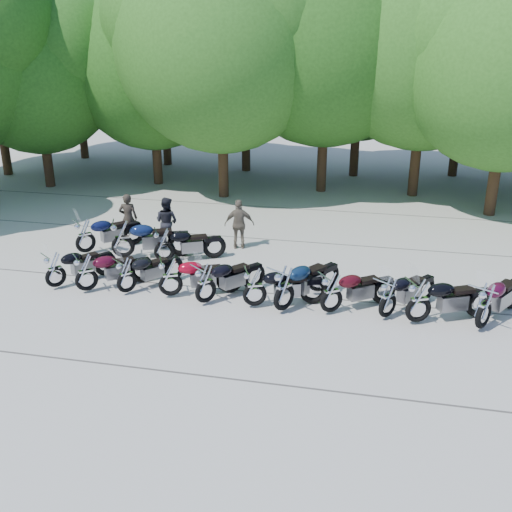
% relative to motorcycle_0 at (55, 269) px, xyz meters
% --- Properties ---
extents(ground, '(90.00, 90.00, 0.00)m').
position_rel_motorcycle_0_xyz_m(ground, '(5.65, -0.53, -0.61)').
color(ground, '#9E998E').
rests_on(ground, ground).
extents(tree_1, '(6.97, 6.97, 8.55)m').
position_rel_motorcycle_0_xyz_m(tree_1, '(-6.39, 10.71, 4.45)').
color(tree_1, '#3A2614').
rests_on(tree_1, ground).
extents(tree_2, '(7.31, 7.31, 8.97)m').
position_rel_motorcycle_0_xyz_m(tree_2, '(-1.61, 12.31, 4.70)').
color(tree_2, '#3A2614').
rests_on(tree_2, ground).
extents(tree_3, '(8.70, 8.70, 10.67)m').
position_rel_motorcycle_0_xyz_m(tree_3, '(2.08, 10.71, 5.71)').
color(tree_3, '#3A2614').
rests_on(tree_3, ground).
extents(tree_4, '(9.13, 9.13, 11.20)m').
position_rel_motorcycle_0_xyz_m(tree_4, '(6.19, 12.56, 6.02)').
color(tree_4, '#3A2614').
rests_on(tree_4, ground).
extents(tree_5, '(9.04, 9.04, 11.10)m').
position_rel_motorcycle_0_xyz_m(tree_5, '(10.26, 12.68, 5.96)').
color(tree_5, '#3A2614').
rests_on(tree_5, ground).
extents(tree_6, '(8.00, 8.00, 9.82)m').
position_rel_motorcycle_0_xyz_m(tree_6, '(13.20, 10.29, 5.20)').
color(tree_6, '#3A2614').
rests_on(tree_6, ground).
extents(tree_9, '(7.59, 7.59, 9.32)m').
position_rel_motorcycle_0_xyz_m(tree_9, '(-7.88, 17.06, 4.91)').
color(tree_9, '#3A2614').
rests_on(tree_9, ground).
extents(tree_10, '(7.78, 7.78, 9.55)m').
position_rel_motorcycle_0_xyz_m(tree_10, '(-2.64, 16.44, 5.04)').
color(tree_10, '#3A2614').
rests_on(tree_10, ground).
extents(tree_11, '(7.56, 7.56, 9.28)m').
position_rel_motorcycle_0_xyz_m(tree_11, '(1.89, 15.90, 4.88)').
color(tree_11, '#3A2614').
rests_on(tree_11, ground).
extents(tree_12, '(7.88, 7.88, 9.67)m').
position_rel_motorcycle_0_xyz_m(tree_12, '(7.45, 15.94, 5.11)').
color(tree_12, '#3A2614').
rests_on(tree_12, ground).
extents(tree_13, '(8.31, 8.31, 10.20)m').
position_rel_motorcycle_0_xyz_m(tree_13, '(12.34, 16.95, 5.43)').
color(tree_13, '#3A2614').
rests_on(tree_13, ground).
extents(motorcycle_0, '(1.83, 2.13, 1.22)m').
position_rel_motorcycle_0_xyz_m(motorcycle_0, '(0.00, 0.00, 0.00)').
color(motorcycle_0, black).
rests_on(motorcycle_0, ground).
extents(motorcycle_1, '(2.18, 1.99, 1.28)m').
position_rel_motorcycle_0_xyz_m(motorcycle_1, '(0.99, -0.06, 0.03)').
color(motorcycle_1, '#3D0817').
rests_on(motorcycle_1, ground).
extents(motorcycle_2, '(1.81, 2.08, 1.20)m').
position_rel_motorcycle_0_xyz_m(motorcycle_2, '(2.13, 0.09, -0.01)').
color(motorcycle_2, black).
rests_on(motorcycle_2, ground).
extents(motorcycle_3, '(2.39, 1.59, 1.30)m').
position_rel_motorcycle_0_xyz_m(motorcycle_3, '(3.43, 0.11, 0.04)').
color(motorcycle_3, maroon).
rests_on(motorcycle_3, ground).
extents(motorcycle_4, '(2.00, 2.22, 1.30)m').
position_rel_motorcycle_0_xyz_m(motorcycle_4, '(4.49, -0.10, 0.04)').
color(motorcycle_4, black).
rests_on(motorcycle_4, ground).
extents(motorcycle_5, '(2.34, 1.47, 1.27)m').
position_rel_motorcycle_0_xyz_m(motorcycle_5, '(5.83, -0.02, 0.02)').
color(motorcycle_5, black).
rests_on(motorcycle_5, ground).
extents(motorcycle_6, '(2.05, 2.56, 1.44)m').
position_rel_motorcycle_0_xyz_m(motorcycle_6, '(6.63, -0.12, 0.11)').
color(motorcycle_6, '#0C1D35').
rests_on(motorcycle_6, ground).
extents(motorcycle_7, '(2.25, 1.91, 1.29)m').
position_rel_motorcycle_0_xyz_m(motorcycle_7, '(7.86, 0.03, 0.03)').
color(motorcycle_7, '#39070E').
rests_on(motorcycle_7, ground).
extents(motorcycle_8, '(1.91, 2.19, 1.27)m').
position_rel_motorcycle_0_xyz_m(motorcycle_8, '(9.29, 0.06, 0.02)').
color(motorcycle_8, black).
rests_on(motorcycle_8, ground).
extents(motorcycle_9, '(2.50, 1.72, 1.37)m').
position_rel_motorcycle_0_xyz_m(motorcycle_9, '(10.05, -0.08, 0.07)').
color(motorcycle_9, black).
rests_on(motorcycle_9, ground).
extents(motorcycle_10, '(1.95, 2.48, 1.39)m').
position_rel_motorcycle_0_xyz_m(motorcycle_10, '(11.60, -0.07, 0.08)').
color(motorcycle_10, '#38071E').
rests_on(motorcycle_10, ground).
extents(motorcycle_11, '(2.14, 2.23, 1.34)m').
position_rel_motorcycle_0_xyz_m(motorcycle_11, '(-0.48, 2.75, 0.06)').
color(motorcycle_11, '#0B1134').
rests_on(motorcycle_11, ground).
extents(motorcycle_12, '(2.68, 1.66, 1.45)m').
position_rel_motorcycle_0_xyz_m(motorcycle_12, '(0.92, 2.59, 0.12)').
color(motorcycle_12, '#0D193D').
rests_on(motorcycle_12, ground).
extents(motorcycle_13, '(2.32, 1.65, 1.28)m').
position_rel_motorcycle_0_xyz_m(motorcycle_13, '(2.33, 2.56, 0.03)').
color(motorcycle_13, black).
rests_on(motorcycle_13, ground).
extents(rider_0, '(0.71, 0.54, 1.74)m').
position_rel_motorcycle_0_xyz_m(rider_0, '(0.44, 4.19, 0.26)').
color(rider_0, black).
rests_on(rider_0, ground).
extents(rider_1, '(0.98, 0.85, 1.72)m').
position_rel_motorcycle_0_xyz_m(rider_1, '(1.87, 4.11, 0.25)').
color(rider_1, black).
rests_on(rider_1, ground).
extents(rider_2, '(1.07, 0.63, 1.70)m').
position_rel_motorcycle_0_xyz_m(rider_2, '(4.34, 4.40, 0.24)').
color(rider_2, brown).
rests_on(rider_2, ground).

